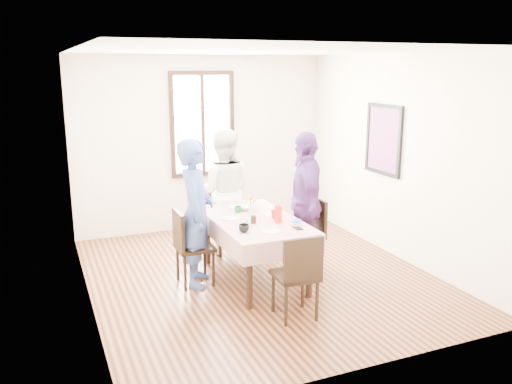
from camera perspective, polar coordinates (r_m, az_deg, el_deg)
ground at (r=6.64m, az=0.31°, el=-8.98°), size 4.50×4.50×0.00m
back_wall at (r=8.33m, az=-5.79°, el=5.24°), size 4.00×0.00×4.00m
right_wall at (r=7.26m, az=15.04°, el=3.62°), size 0.00×4.50×4.50m
window_frame at (r=8.28m, az=-5.80°, el=7.27°), size 1.02×0.06×1.62m
window_pane at (r=8.29m, az=-5.82°, el=7.28°), size 0.90×0.02×1.50m
art_poster at (r=7.45m, az=13.60°, el=5.51°), size 0.04×0.76×0.96m
dining_table at (r=6.41m, az=-0.17°, el=-6.22°), size 0.84×1.57×0.75m
tablecloth at (r=6.29m, az=-0.18°, el=-2.95°), size 0.96×1.69×0.01m
chair_left at (r=6.29m, az=-6.62°, el=-5.91°), size 0.42×0.42×0.91m
chair_right at (r=6.71m, az=5.21°, el=-4.64°), size 0.43×0.43×0.91m
chair_far at (r=7.34m, az=-3.42°, el=-3.01°), size 0.48×0.48×0.91m
chair_near at (r=5.47m, az=4.23°, el=-8.93°), size 0.44×0.44×0.91m
person_left at (r=6.17m, az=-6.56°, el=-2.27°), size 0.61×0.74×1.74m
person_far at (r=7.22m, az=-3.41°, el=0.01°), size 1.01×0.90×1.71m
person_right at (r=6.58m, az=5.14°, el=-1.12°), size 0.72×1.12×1.77m
mug_black at (r=5.77m, az=-1.31°, el=-3.93°), size 0.14×0.14×0.09m
mug_flag at (r=6.30m, az=2.04°, el=-2.42°), size 0.12×0.12×0.09m
mug_green at (r=6.56m, az=-1.96°, el=-1.88°), size 0.09×0.09×0.07m
serving_bowl at (r=6.67m, az=-0.86°, el=-1.70°), size 0.25×0.25×0.05m
juice_carton at (r=6.11m, az=2.42°, el=-2.39°), size 0.07×0.07×0.21m
butter_tub at (r=6.01m, az=4.33°, el=-3.42°), size 0.12×0.12×0.06m
jam_jar at (r=6.10m, az=-0.27°, el=-2.99°), size 0.06×0.06×0.09m
drinking_glass at (r=5.98m, az=-0.99°, el=-3.28°), size 0.07×0.07×0.10m
smartphone at (r=5.93m, az=4.52°, el=-3.91°), size 0.07×0.15×0.01m
flower_vase at (r=6.33m, az=-0.47°, el=-2.07°), size 0.08×0.08×0.15m
plate_left at (r=6.28m, az=-2.76°, el=-2.87°), size 0.20×0.20×0.01m
plate_right at (r=6.46m, az=1.59°, el=-2.39°), size 0.20×0.20×0.01m
plate_far at (r=6.80m, az=-2.30°, el=-1.60°), size 0.20×0.20×0.01m
plate_near at (r=5.79m, az=1.66°, el=-4.30°), size 0.20×0.20×0.01m
butter_lid at (r=6.00m, az=4.33°, el=-3.10°), size 0.12×0.12×0.01m
flower_bunch at (r=6.29m, az=-0.47°, el=-0.96°), size 0.09×0.09×0.10m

